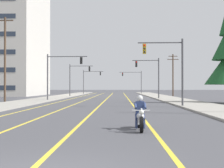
{
  "coord_description": "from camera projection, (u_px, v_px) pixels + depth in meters",
  "views": [
    {
      "loc": [
        1.63,
        -6.12,
        1.81
      ],
      "look_at": [
        1.01,
        21.19,
        2.09
      ],
      "focal_mm": 49.6,
      "sensor_mm": 36.0,
      "label": 1
    }
  ],
  "objects": [
    {
      "name": "traffic_signal_mid_right",
      "position": [
        151.0,
        72.0,
        46.56
      ],
      "size": [
        4.05,
        0.37,
        6.2
      ],
      "color": "#47474C",
      "rests_on": "ground"
    },
    {
      "name": "traffic_signal_near_right",
      "position": [
        170.0,
        62.0,
        27.99
      ],
      "size": [
        4.13,
        0.37,
        6.2
      ],
      "color": "#47474C",
      "rests_on": "ground"
    },
    {
      "name": "traffic_signal_far_left",
      "position": [
        89.0,
        78.0,
        79.37
      ],
      "size": [
        5.2,
        0.37,
        6.2
      ],
      "color": "#47474C",
      "rests_on": "ground"
    },
    {
      "name": "lane_stripe_right",
      "position": [
        128.0,
        98.0,
        51.05
      ],
      "size": [
        0.16,
        100.0,
        0.01
      ],
      "primitive_type": "cube",
      "color": "yellow",
      "rests_on": "ground"
    },
    {
      "name": "lane_stripe_far_left",
      "position": [
        75.0,
        98.0,
        51.25
      ],
      "size": [
        0.16,
        100.0,
        0.01
      ],
      "primitive_type": "cube",
      "color": "yellow",
      "rests_on": "ground"
    },
    {
      "name": "utility_pole_left_near",
      "position": [
        5.0,
        58.0,
        38.34
      ],
      "size": [
        2.02,
        0.26,
        10.49
      ],
      "color": "#4C3828",
      "rests_on": "ground"
    },
    {
      "name": "utility_pole_right_far",
      "position": [
        173.0,
        73.0,
        62.63
      ],
      "size": [
        2.25,
        0.26,
        8.48
      ],
      "color": "#4C3828",
      "rests_on": "ground"
    },
    {
      "name": "traffic_signal_far_right",
      "position": [
        135.0,
        78.0,
        83.63
      ],
      "size": [
        6.04,
        0.37,
        6.2
      ],
      "color": "#47474C",
      "rests_on": "ground"
    },
    {
      "name": "sidewalk_kerb_left",
      "position": [
        46.0,
        99.0,
        46.34
      ],
      "size": [
        4.4,
        110.0,
        0.14
      ],
      "primitive_type": "cube",
      "color": "#9E998E",
      "rests_on": "ground"
    },
    {
      "name": "motorcycle_with_rider",
      "position": [
        140.0,
        116.0,
        13.06
      ],
      "size": [
        0.7,
        2.19,
        1.46
      ],
      "color": "black",
      "rests_on": "ground"
    },
    {
      "name": "lane_stripe_center",
      "position": [
        108.0,
        98.0,
        51.13
      ],
      "size": [
        0.16,
        100.0,
        0.01
      ],
      "primitive_type": "cube",
      "color": "yellow",
      "rests_on": "ground"
    },
    {
      "name": "lane_stripe_left",
      "position": [
        91.0,
        98.0,
        51.19
      ],
      "size": [
        0.16,
        100.0,
        0.01
      ],
      "primitive_type": "cube",
      "color": "yellow",
      "rests_on": "ground"
    },
    {
      "name": "sidewalk_kerb_right",
      "position": [
        170.0,
        99.0,
        45.91
      ],
      "size": [
        4.4,
        110.0,
        0.14
      ],
      "primitive_type": "cube",
      "color": "#9E998E",
      "rests_on": "ground"
    },
    {
      "name": "traffic_signal_near_left",
      "position": [
        59.0,
        70.0,
        40.8
      ],
      "size": [
        5.37,
        0.43,
        6.2
      ],
      "color": "#47474C",
      "rests_on": "ground"
    },
    {
      "name": "traffic_signal_mid_left",
      "position": [
        77.0,
        75.0,
        58.94
      ],
      "size": [
        4.51,
        0.37,
        6.2
      ],
      "color": "#47474C",
      "rests_on": "ground"
    }
  ]
}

